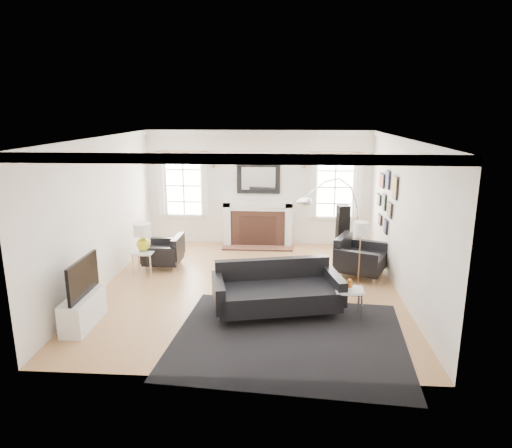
# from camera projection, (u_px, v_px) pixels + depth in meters

# --- Properties ---
(floor) EXTENTS (6.00, 6.00, 0.00)m
(floor) POSITION_uv_depth(u_px,v_px,m) (249.00, 288.00, 8.62)
(floor) COLOR #A76C46
(floor) RESTS_ON ground
(back_wall) EXTENTS (5.50, 0.04, 2.80)m
(back_wall) POSITION_uv_depth(u_px,v_px,m) (259.00, 188.00, 11.18)
(back_wall) COLOR white
(back_wall) RESTS_ON floor
(front_wall) EXTENTS (5.50, 0.04, 2.80)m
(front_wall) POSITION_uv_depth(u_px,v_px,m) (229.00, 273.00, 5.37)
(front_wall) COLOR white
(front_wall) RESTS_ON floor
(left_wall) EXTENTS (0.04, 6.00, 2.80)m
(left_wall) POSITION_uv_depth(u_px,v_px,m) (101.00, 214.00, 8.45)
(left_wall) COLOR white
(left_wall) RESTS_ON floor
(right_wall) EXTENTS (0.04, 6.00, 2.80)m
(right_wall) POSITION_uv_depth(u_px,v_px,m) (403.00, 218.00, 8.10)
(right_wall) COLOR white
(right_wall) RESTS_ON floor
(ceiling) EXTENTS (5.50, 6.00, 0.02)m
(ceiling) POSITION_uv_depth(u_px,v_px,m) (249.00, 138.00, 7.93)
(ceiling) COLOR white
(ceiling) RESTS_ON back_wall
(crown_molding) EXTENTS (5.50, 6.00, 0.12)m
(crown_molding) POSITION_uv_depth(u_px,v_px,m) (249.00, 141.00, 7.95)
(crown_molding) COLOR white
(crown_molding) RESTS_ON back_wall
(fireplace) EXTENTS (1.70, 0.69, 1.11)m
(fireplace) POSITION_uv_depth(u_px,v_px,m) (258.00, 224.00, 11.18)
(fireplace) COLOR white
(fireplace) RESTS_ON floor
(mantel_mirror) EXTENTS (1.05, 0.07, 0.75)m
(mantel_mirror) POSITION_uv_depth(u_px,v_px,m) (259.00, 178.00, 11.07)
(mantel_mirror) COLOR black
(mantel_mirror) RESTS_ON back_wall
(window_left) EXTENTS (1.24, 0.15, 1.62)m
(window_left) POSITION_uv_depth(u_px,v_px,m) (184.00, 185.00, 11.23)
(window_left) COLOR white
(window_left) RESTS_ON back_wall
(window_right) EXTENTS (1.24, 0.15, 1.62)m
(window_right) POSITION_uv_depth(u_px,v_px,m) (335.00, 187.00, 11.00)
(window_right) COLOR white
(window_right) RESTS_ON back_wall
(gallery_wall) EXTENTS (0.04, 1.73, 1.29)m
(gallery_wall) POSITION_uv_depth(u_px,v_px,m) (386.00, 197.00, 9.32)
(gallery_wall) COLOR black
(gallery_wall) RESTS_ON right_wall
(tv_unit) EXTENTS (0.35, 1.00, 1.09)m
(tv_unit) POSITION_uv_depth(u_px,v_px,m) (83.00, 306.00, 7.04)
(tv_unit) COLOR white
(tv_unit) RESTS_ON floor
(area_rug) EXTENTS (3.58, 3.07, 0.01)m
(area_rug) POSITION_uv_depth(u_px,v_px,m) (289.00, 338.00, 6.71)
(area_rug) COLOR black
(area_rug) RESTS_ON floor
(sofa) EXTENTS (2.23, 1.38, 0.68)m
(sofa) POSITION_uv_depth(u_px,v_px,m) (276.00, 291.00, 7.53)
(sofa) COLOR black
(sofa) RESTS_ON floor
(armchair_left) EXTENTS (0.78, 0.86, 0.57)m
(armchair_left) POSITION_uv_depth(u_px,v_px,m) (166.00, 253.00, 9.69)
(armchair_left) COLOR black
(armchair_left) RESTS_ON floor
(armchair_right) EXTENTS (1.19, 1.25, 0.67)m
(armchair_right) POSITION_uv_depth(u_px,v_px,m) (358.00, 258.00, 9.18)
(armchair_right) COLOR black
(armchair_right) RESTS_ON floor
(coffee_table) EXTENTS (0.88, 0.88, 0.39)m
(coffee_table) POSITION_uv_depth(u_px,v_px,m) (271.00, 278.00, 8.12)
(coffee_table) COLOR silver
(coffee_table) RESTS_ON floor
(side_table_left) EXTENTS (0.44, 0.44, 0.49)m
(side_table_left) POSITION_uv_depth(u_px,v_px,m) (144.00, 256.00, 9.28)
(side_table_left) COLOR silver
(side_table_left) RESTS_ON floor
(nesting_table) EXTENTS (0.45, 0.38, 0.49)m
(nesting_table) POSITION_uv_depth(u_px,v_px,m) (349.00, 296.00, 7.30)
(nesting_table) COLOR silver
(nesting_table) RESTS_ON floor
(gourd_lamp) EXTENTS (0.36, 0.36, 0.57)m
(gourd_lamp) POSITION_uv_depth(u_px,v_px,m) (143.00, 235.00, 9.17)
(gourd_lamp) COLOR #C6C819
(gourd_lamp) RESTS_ON side_table_left
(orange_vase) EXTENTS (0.10, 0.10, 0.16)m
(orange_vase) POSITION_uv_depth(u_px,v_px,m) (350.00, 284.00, 7.25)
(orange_vase) COLOR #CD611A
(orange_vase) RESTS_ON nesting_table
(arc_floor_lamp) EXTENTS (1.45, 1.34, 2.05)m
(arc_floor_lamp) POSITION_uv_depth(u_px,v_px,m) (333.00, 222.00, 9.01)
(arc_floor_lamp) COLOR white
(arc_floor_lamp) RESTS_ON floor
(stick_floor_lamp) EXTENTS (0.28, 0.28, 1.36)m
(stick_floor_lamp) POSITION_uv_depth(u_px,v_px,m) (361.00, 232.00, 8.03)
(stick_floor_lamp) COLOR #B6783F
(stick_floor_lamp) RESTS_ON floor
(speaker_tower) EXTENTS (0.29, 0.29, 1.25)m
(speaker_tower) POSITION_uv_depth(u_px,v_px,m) (342.00, 233.00, 10.04)
(speaker_tower) COLOR black
(speaker_tower) RESTS_ON floor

